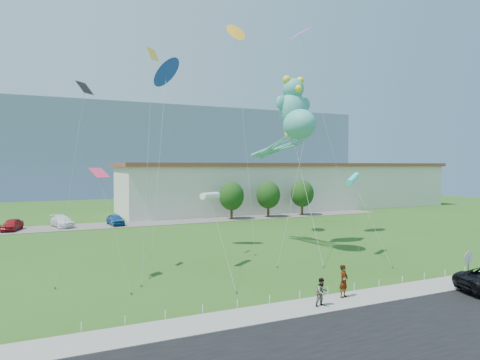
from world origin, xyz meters
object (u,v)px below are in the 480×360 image
parked_car_white (62,221)px  parked_car_blue (115,219)px  pedestrian_left (344,281)px  octopus_kite (291,134)px  warehouse (291,186)px  teddy_bear_kite (293,106)px  pedestrian_right (322,292)px  stop_sign (468,261)px  parked_car_red (12,225)px

parked_car_white → parked_car_blue: parked_car_blue is taller
pedestrian_left → octopus_kite: bearing=48.8°
warehouse → teddy_bear_kite: bearing=-121.0°
warehouse → pedestrian_right: bearing=-119.6°
warehouse → octopus_kite: octopus_kite is taller
warehouse → parked_car_white: 39.55m
pedestrian_left → octopus_kite: size_ratio=0.15×
parked_car_white → pedestrian_right: bearing=-87.2°
stop_sign → parked_car_red: 47.94m
pedestrian_left → parked_car_red: pedestrian_left is taller
stop_sign → teddy_bear_kite: size_ratio=0.15×
pedestrian_left → parked_car_blue: size_ratio=0.46×
warehouse → parked_car_red: 45.11m
pedestrian_right → parked_car_blue: bearing=92.4°
pedestrian_left → parked_car_blue: 37.85m
parked_car_white → parked_car_blue: bearing=-23.8°
parked_car_red → octopus_kite: octopus_kite is taller
warehouse → parked_car_blue: (-32.15, -9.22, -3.36)m
octopus_kite → teddy_bear_kite: 3.94m
parked_car_white → teddy_bear_kite: bearing=-63.5°
stop_sign → parked_car_blue: (-15.65, 38.98, -1.10)m
parked_car_red → teddy_bear_kite: 35.99m
parked_car_blue → pedestrian_left: bearing=-84.3°
stop_sign → teddy_bear_kite: bearing=97.6°
pedestrian_right → parked_car_red: size_ratio=0.38×
octopus_kite → stop_sign: bearing=-75.6°
warehouse → octopus_kite: 39.59m
warehouse → octopus_kite: (-20.30, -33.36, 6.47)m
parked_car_white → parked_car_blue: (6.41, -1.10, 0.01)m
pedestrian_right → parked_car_red: 41.86m
teddy_bear_kite → octopus_kite: bearing=-125.1°
stop_sign → parked_car_white: 45.76m
pedestrian_left → parked_car_white: pedestrian_left is taller
warehouse → pedestrian_left: 52.55m
parked_car_white → teddy_bear_kite: teddy_bear_kite is taller
pedestrian_right → parked_car_white: (-11.83, 38.97, -0.12)m
parked_car_blue → pedestrian_right: bearing=-87.6°
warehouse → teddy_bear_kite: (-18.78, -31.20, 9.39)m
parked_car_blue → teddy_bear_kite: teddy_bear_kite is taller
parked_car_blue → teddy_bear_kite: bearing=-64.5°
pedestrian_right → parked_car_blue: 38.26m
pedestrian_left → teddy_bear_kite: size_ratio=0.12×
pedestrian_right → warehouse: bearing=54.7°
stop_sign → teddy_bear_kite: 20.74m
pedestrian_left → parked_car_white: bearing=87.3°
pedestrian_left → teddy_bear_kite: 20.45m
parked_car_red → pedestrian_right: bearing=-49.8°
teddy_bear_kite → pedestrian_right: bearing=-116.5°
teddy_bear_kite → parked_car_white: bearing=130.6°
parked_car_red → teddy_bear_kite: bearing=-25.6°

